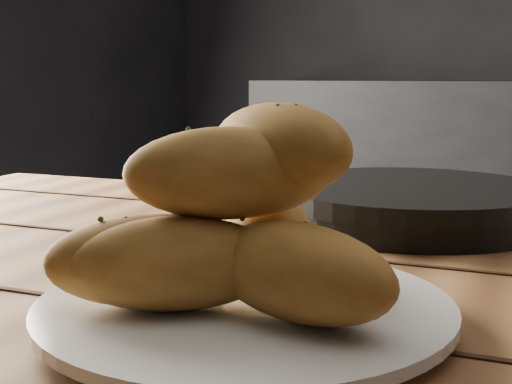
% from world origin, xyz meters
% --- Properties ---
extents(plate, '(0.29, 0.29, 0.02)m').
position_xyz_m(plate, '(-0.46, -0.81, 0.76)').
color(plate, silver).
rests_on(plate, table).
extents(bread_rolls, '(0.25, 0.22, 0.13)m').
position_xyz_m(bread_rolls, '(-0.46, -0.81, 0.82)').
color(bread_rolls, '#B67A32').
rests_on(bread_rolls, plate).
extents(skillet, '(0.45, 0.32, 0.05)m').
position_xyz_m(skillet, '(-0.42, -0.42, 0.77)').
color(skillet, black).
rests_on(skillet, table).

